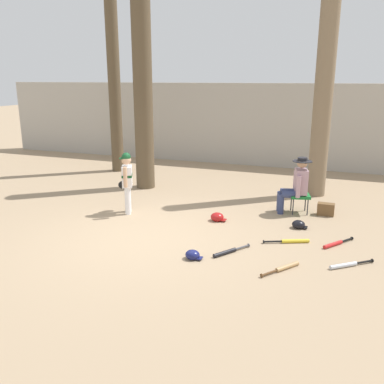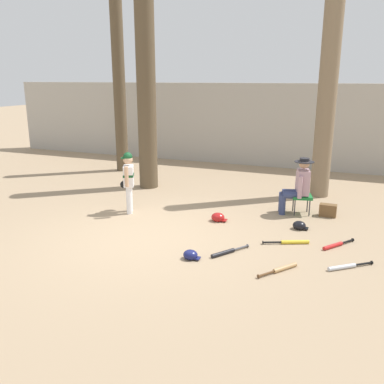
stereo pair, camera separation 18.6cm
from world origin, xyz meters
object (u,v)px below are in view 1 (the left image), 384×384
handbag_beside_stool (326,209)px  batting_helmet_navy (193,255)px  bat_yellow_trainer (292,241)px  bat_wood_tan (284,268)px  young_ballplayer (127,179)px  tree_near_player (143,99)px  bat_black_composite (228,252)px  tree_far_left (115,94)px  bat_red_barrel (335,244)px  batting_helmet_red (217,217)px  seated_spectator (296,184)px  bat_aluminum_silver (347,265)px  folding_stool (300,196)px  tree_behind_spectator (324,87)px  batting_helmet_black (299,225)px

handbag_beside_stool → batting_helmet_navy: bearing=-121.8°
bat_yellow_trainer → bat_wood_tan: (0.03, -1.11, 0.00)m
young_ballplayer → batting_helmet_navy: bearing=-39.2°
tree_near_player → bat_black_composite: size_ratio=7.66×
tree_far_left → bat_red_barrel: (6.55, -3.96, -2.30)m
handbag_beside_stool → tree_far_left: 7.07m
young_ballplayer → batting_helmet_red: 2.06m
seated_spectator → bat_black_composite: size_ratio=1.78×
seated_spectator → bat_wood_tan: 2.91m
bat_red_barrel → bat_black_composite: 1.91m
young_ballplayer → bat_red_barrel: young_ballplayer is taller
bat_aluminum_silver → bat_yellow_trainer: (-0.91, 0.68, 0.00)m
folding_stool → bat_yellow_trainer: bearing=-87.5°
young_ballplayer → folding_stool: young_ballplayer is taller
young_ballplayer → batting_helmet_red: size_ratio=4.11×
young_ballplayer → bat_wood_tan: (3.54, -1.61, -0.71)m
bat_red_barrel → batting_helmet_red: bearing=167.2°
tree_behind_spectator → young_ballplayer: bearing=-141.9°
tree_near_player → bat_red_barrel: bearing=-26.7°
seated_spectator → bat_yellow_trainer: seated_spectator is taller
young_ballplayer → bat_aluminum_silver: bearing=-14.9°
bat_red_barrel → folding_stool: bearing=116.1°
bat_black_composite → young_ballplayer: bearing=152.6°
batting_helmet_red → bat_black_composite: bearing=-67.0°
bat_red_barrel → batting_helmet_black: (-0.69, 0.66, 0.04)m
seated_spectator → tree_far_left: tree_far_left is taller
bat_wood_tan → batting_helmet_black: size_ratio=2.22×
tree_behind_spectator → bat_yellow_trainer: 4.22m
seated_spectator → batting_helmet_red: size_ratio=3.78×
batting_helmet_black → tree_behind_spectator: bearing=87.4°
folding_stool → tree_behind_spectator: bearing=82.2°
tree_near_player → bat_aluminum_silver: size_ratio=8.00×
seated_spectator → bat_black_composite: seated_spectator is taller
young_ballplayer → handbag_beside_stool: young_ballplayer is taller
folding_stool → tree_far_left: size_ratio=0.09×
bat_red_barrel → young_ballplayer: bearing=175.1°
bat_black_composite → batting_helmet_red: size_ratio=2.13×
bat_black_composite → tree_near_player: bearing=133.1°
tree_far_left → bat_aluminum_silver: (6.75, -4.78, -2.30)m
tree_behind_spectator → tree_far_left: tree_behind_spectator is taller
seated_spectator → bat_black_composite: (-0.76, -2.57, -0.61)m
tree_behind_spectator → folding_stool: (-0.22, -1.60, -2.21)m
tree_behind_spectator → batting_helmet_red: (-1.71, -2.71, -2.50)m
bat_black_composite → bat_wood_tan: same height
seated_spectator → bat_aluminum_silver: (1.08, -2.42, -0.61)m
bat_aluminum_silver → bat_wood_tan: 0.98m
young_ballplayer → bat_yellow_trainer: 3.62m
batting_helmet_navy → seated_spectator: bearing=67.5°
tree_near_player → bat_wood_tan: bearing=-41.5°
tree_near_player → bat_red_barrel: size_ratio=8.08×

